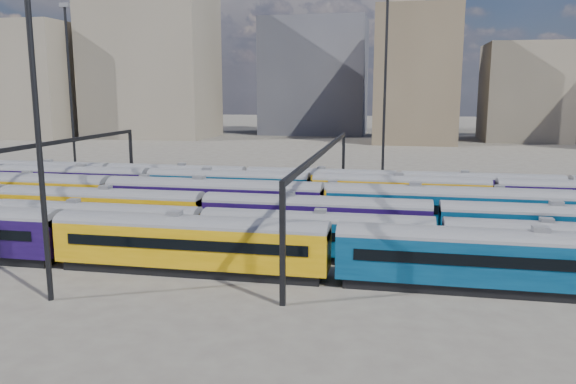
% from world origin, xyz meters
% --- Properties ---
extents(ground, '(500.00, 500.00, 0.00)m').
position_xyz_m(ground, '(0.00, 0.00, 0.00)').
color(ground, '#48423D').
rests_on(ground, ground).
extents(rake_0, '(105.41, 3.09, 5.20)m').
position_xyz_m(rake_0, '(2.03, -15.00, 2.73)').
color(rake_0, black).
rests_on(rake_0, ground).
extents(rake_1, '(94.67, 2.78, 4.66)m').
position_xyz_m(rake_1, '(-8.39, -10.00, 2.45)').
color(rake_1, black).
rests_on(rake_1, ground).
extents(rake_2, '(123.56, 3.01, 5.07)m').
position_xyz_m(rake_2, '(-21.11, -5.00, 2.66)').
color(rake_2, black).
rests_on(rake_2, ground).
extents(rake_3, '(135.08, 3.29, 5.56)m').
position_xyz_m(rake_3, '(-12.47, 0.00, 2.92)').
color(rake_3, black).
rests_on(rake_3, ground).
extents(rake_4, '(130.20, 2.72, 4.57)m').
position_xyz_m(rake_4, '(-8.72, 5.00, 2.40)').
color(rake_4, black).
rests_on(rake_4, ground).
extents(rake_5, '(119.51, 2.92, 4.90)m').
position_xyz_m(rake_5, '(7.28, 10.00, 2.57)').
color(rake_5, black).
rests_on(rake_5, ground).
extents(rake_6, '(94.37, 2.77, 4.64)m').
position_xyz_m(rake_6, '(7.68, 15.00, 2.44)').
color(rake_6, black).
rests_on(rake_6, ground).
extents(gantry_1, '(0.35, 40.35, 8.03)m').
position_xyz_m(gantry_1, '(-20.00, 0.00, 6.79)').
color(gantry_1, black).
rests_on(gantry_1, ground).
extents(gantry_2, '(0.35, 40.35, 8.03)m').
position_xyz_m(gantry_2, '(10.00, 0.00, 6.79)').
color(gantry_2, black).
rests_on(gantry_2, ground).
extents(mast_1, '(1.40, 0.50, 25.60)m').
position_xyz_m(mast_1, '(-30.00, 22.00, 13.97)').
color(mast_1, black).
rests_on(mast_1, ground).
extents(mast_2, '(1.40, 0.50, 25.60)m').
position_xyz_m(mast_2, '(-5.00, -22.00, 13.97)').
color(mast_2, black).
rests_on(mast_2, ground).
extents(mast_3, '(1.40, 0.50, 25.60)m').
position_xyz_m(mast_3, '(15.00, 24.00, 13.97)').
color(mast_3, black).
rests_on(mast_3, ground).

